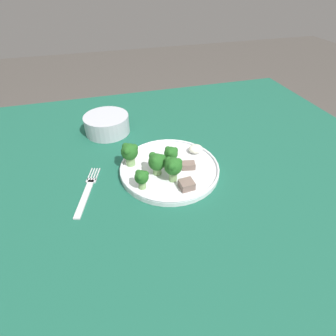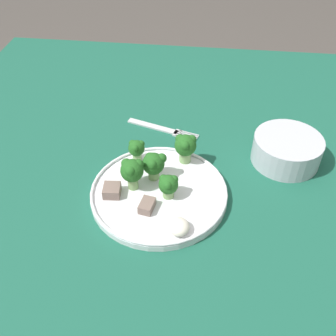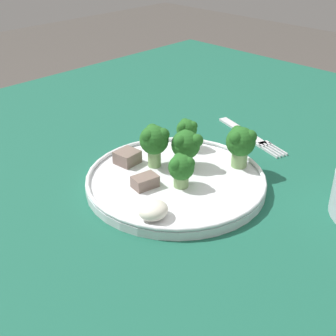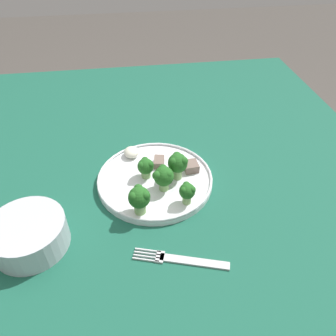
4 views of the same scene
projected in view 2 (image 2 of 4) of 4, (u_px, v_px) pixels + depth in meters
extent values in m
cube|color=#195642|center=(152.00, 199.00, 0.76)|extent=(1.29, 1.10, 0.03)
cylinder|color=brown|center=(49.00, 140.00, 1.47)|extent=(0.06, 0.06, 0.67)
cylinder|color=brown|center=(317.00, 160.00, 1.38)|extent=(0.06, 0.06, 0.67)
cylinder|color=white|center=(159.00, 194.00, 0.74)|extent=(0.26, 0.26, 0.01)
torus|color=white|center=(159.00, 190.00, 0.73)|extent=(0.26, 0.26, 0.01)
cube|color=silver|center=(153.00, 126.00, 0.90)|extent=(0.05, 0.12, 0.00)
cube|color=silver|center=(177.00, 133.00, 0.88)|extent=(0.03, 0.02, 0.00)
cube|color=silver|center=(185.00, 138.00, 0.87)|extent=(0.02, 0.05, 0.00)
cube|color=silver|center=(187.00, 137.00, 0.87)|extent=(0.02, 0.05, 0.00)
cube|color=silver|center=(188.00, 135.00, 0.88)|extent=(0.02, 0.05, 0.00)
cube|color=silver|center=(189.00, 133.00, 0.88)|extent=(0.02, 0.05, 0.00)
cylinder|color=#B7BCC6|center=(287.00, 150.00, 0.80)|extent=(0.14, 0.14, 0.06)
cylinder|color=silver|center=(286.00, 151.00, 0.80)|extent=(0.11, 0.11, 0.04)
cylinder|color=#7FA866|center=(133.00, 182.00, 0.73)|extent=(0.02, 0.02, 0.03)
sphere|color=#215B1E|center=(132.00, 170.00, 0.71)|extent=(0.04, 0.04, 0.04)
sphere|color=#215B1E|center=(130.00, 171.00, 0.70)|extent=(0.02, 0.02, 0.02)
sphere|color=#215B1E|center=(138.00, 164.00, 0.71)|extent=(0.02, 0.02, 0.02)
sphere|color=#215B1E|center=(126.00, 164.00, 0.71)|extent=(0.02, 0.02, 0.02)
cylinder|color=#7FA866|center=(137.00, 157.00, 0.79)|extent=(0.02, 0.02, 0.02)
sphere|color=#215B1E|center=(136.00, 148.00, 0.78)|extent=(0.03, 0.03, 0.03)
sphere|color=#215B1E|center=(135.00, 148.00, 0.76)|extent=(0.01, 0.01, 0.01)
sphere|color=#215B1E|center=(141.00, 144.00, 0.78)|extent=(0.01, 0.01, 0.01)
sphere|color=#215B1E|center=(132.00, 143.00, 0.78)|extent=(0.01, 0.01, 0.01)
cylinder|color=#7FA866|center=(168.00, 193.00, 0.72)|extent=(0.02, 0.02, 0.02)
sphere|color=#215B1E|center=(168.00, 185.00, 0.70)|extent=(0.04, 0.04, 0.04)
sphere|color=#215B1E|center=(168.00, 185.00, 0.69)|extent=(0.02, 0.02, 0.02)
sphere|color=#215B1E|center=(174.00, 180.00, 0.70)|extent=(0.02, 0.02, 0.02)
sphere|color=#215B1E|center=(164.00, 179.00, 0.70)|extent=(0.02, 0.02, 0.02)
cylinder|color=#7FA866|center=(185.00, 156.00, 0.79)|extent=(0.02, 0.02, 0.02)
sphere|color=#215B1E|center=(185.00, 145.00, 0.77)|extent=(0.04, 0.04, 0.04)
sphere|color=#215B1E|center=(185.00, 145.00, 0.76)|extent=(0.02, 0.02, 0.02)
sphere|color=#215B1E|center=(192.00, 140.00, 0.77)|extent=(0.02, 0.02, 0.02)
sphere|color=#215B1E|center=(180.00, 139.00, 0.77)|extent=(0.02, 0.02, 0.02)
cylinder|color=#7FA866|center=(156.00, 174.00, 0.75)|extent=(0.02, 0.02, 0.02)
sphere|color=#215B1E|center=(155.00, 164.00, 0.74)|extent=(0.04, 0.04, 0.04)
sphere|color=#215B1E|center=(154.00, 164.00, 0.72)|extent=(0.02, 0.02, 0.02)
sphere|color=#215B1E|center=(162.00, 158.00, 0.73)|extent=(0.02, 0.02, 0.02)
sphere|color=#215B1E|center=(150.00, 157.00, 0.74)|extent=(0.02, 0.02, 0.02)
cube|color=#756056|center=(148.00, 206.00, 0.69)|extent=(0.04, 0.03, 0.02)
cube|color=#756056|center=(112.00, 191.00, 0.72)|extent=(0.03, 0.03, 0.02)
ellipsoid|color=silver|center=(179.00, 227.00, 0.66)|extent=(0.04, 0.04, 0.02)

